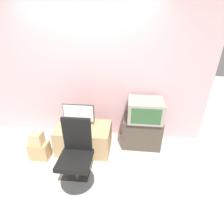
% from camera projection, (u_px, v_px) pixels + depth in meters
% --- Properties ---
extents(ground_plane, '(12.00, 12.00, 0.00)m').
position_uv_depth(ground_plane, '(77.00, 180.00, 2.72)').
color(ground_plane, beige).
extents(wall_back, '(4.40, 0.05, 2.60)m').
position_uv_depth(wall_back, '(90.00, 74.00, 3.26)').
color(wall_back, beige).
rests_on(wall_back, ground_plane).
extents(desk, '(0.97, 0.62, 0.50)m').
position_uv_depth(desk, '(84.00, 138.00, 3.27)').
color(desk, tan).
rests_on(desk, ground_plane).
extents(side_stand, '(0.72, 0.46, 0.60)m').
position_uv_depth(side_stand, '(142.00, 131.00, 3.37)').
color(side_stand, '#4C4238').
rests_on(side_stand, ground_plane).
extents(main_monitor, '(0.57, 0.21, 0.41)m').
position_uv_depth(main_monitor, '(79.00, 115.00, 3.11)').
color(main_monitor, '#2D2D2D').
rests_on(main_monitor, desk).
extents(keyboard, '(0.35, 0.11, 0.01)m').
position_uv_depth(keyboard, '(76.00, 131.00, 3.03)').
color(keyboard, silver).
rests_on(keyboard, desk).
extents(mouse, '(0.07, 0.04, 0.03)m').
position_uv_depth(mouse, '(89.00, 131.00, 3.01)').
color(mouse, black).
rests_on(mouse, desk).
extents(crt_tv, '(0.61, 0.49, 0.38)m').
position_uv_depth(crt_tv, '(145.00, 110.00, 3.10)').
color(crt_tv, gray).
rests_on(crt_tv, side_stand).
extents(office_chair, '(0.52, 0.52, 1.00)m').
position_uv_depth(office_chair, '(76.00, 157.00, 2.57)').
color(office_chair, '#333333').
rests_on(office_chair, ground_plane).
extents(cardboard_box_lower, '(0.33, 0.22, 0.32)m').
position_uv_depth(cardboard_box_lower, '(40.00, 150.00, 3.09)').
color(cardboard_box_lower, tan).
rests_on(cardboard_box_lower, ground_plane).
extents(cardboard_box_upper, '(0.20, 0.18, 0.22)m').
position_uv_depth(cardboard_box_upper, '(37.00, 138.00, 2.96)').
color(cardboard_box_upper, '#D1B27F').
rests_on(cardboard_box_upper, cardboard_box_lower).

